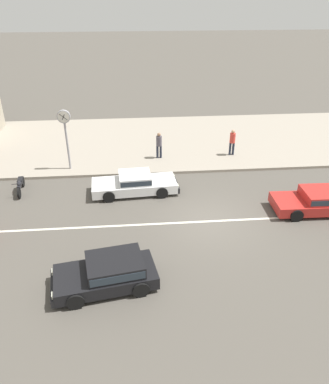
{
  "coord_description": "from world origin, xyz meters",
  "views": [
    {
      "loc": [
        -3.28,
        -14.06,
        9.48
      ],
      "look_at": [
        -1.92,
        1.5,
        0.8
      ],
      "focal_mm": 35.0,
      "sensor_mm": 36.0,
      "label": 1
    }
  ],
  "objects_px": {
    "motorcycle_0": "(20,185)",
    "pedestrian_far_end": "(159,143)",
    "sedan_red_1": "(318,201)",
    "street_clock": "(65,125)",
    "pedestrian_mid_kerb": "(232,140)",
    "hatchback_black_2": "(109,272)",
    "sedan_white_4": "(135,183)"
  },
  "relations": [
    {
      "from": "sedan_white_4",
      "to": "pedestrian_far_end",
      "type": "relative_size",
      "value": 2.8
    },
    {
      "from": "hatchback_black_2",
      "to": "pedestrian_mid_kerb",
      "type": "xyz_separation_m",
      "value": [
        7.12,
        10.86,
        0.51
      ]
    },
    {
      "from": "sedan_red_1",
      "to": "sedan_white_4",
      "type": "distance_m",
      "value": 8.99
    },
    {
      "from": "hatchback_black_2",
      "to": "pedestrian_mid_kerb",
      "type": "relative_size",
      "value": 2.39
    },
    {
      "from": "motorcycle_0",
      "to": "pedestrian_far_end",
      "type": "distance_m",
      "value": 8.24
    },
    {
      "from": "sedan_red_1",
      "to": "street_clock",
      "type": "height_order",
      "value": "street_clock"
    },
    {
      "from": "pedestrian_far_end",
      "to": "sedan_red_1",
      "type": "bearing_deg",
      "value": -42.84
    },
    {
      "from": "hatchback_black_2",
      "to": "street_clock",
      "type": "bearing_deg",
      "value": 105.2
    },
    {
      "from": "sedan_white_4",
      "to": "pedestrian_far_end",
      "type": "distance_m",
      "value": 4.32
    },
    {
      "from": "street_clock",
      "to": "pedestrian_mid_kerb",
      "type": "relative_size",
      "value": 2.12
    },
    {
      "from": "motorcycle_0",
      "to": "street_clock",
      "type": "height_order",
      "value": "street_clock"
    },
    {
      "from": "street_clock",
      "to": "pedestrian_mid_kerb",
      "type": "height_order",
      "value": "street_clock"
    },
    {
      "from": "pedestrian_mid_kerb",
      "to": "street_clock",
      "type": "bearing_deg",
      "value": -173.33
    },
    {
      "from": "street_clock",
      "to": "pedestrian_mid_kerb",
      "type": "distance_m",
      "value": 9.97
    },
    {
      "from": "sedan_red_1",
      "to": "pedestrian_far_end",
      "type": "height_order",
      "value": "pedestrian_far_end"
    },
    {
      "from": "hatchback_black_2",
      "to": "motorcycle_0",
      "type": "bearing_deg",
      "value": 123.5
    },
    {
      "from": "sedan_white_4",
      "to": "sedan_red_1",
      "type": "bearing_deg",
      "value": -16.54
    },
    {
      "from": "motorcycle_0",
      "to": "street_clock",
      "type": "distance_m",
      "value": 4.01
    },
    {
      "from": "hatchback_black_2",
      "to": "sedan_white_4",
      "type": "xyz_separation_m",
      "value": [
        1.04,
        6.79,
        -0.06
      ]
    },
    {
      "from": "hatchback_black_2",
      "to": "motorcycle_0",
      "type": "height_order",
      "value": "hatchback_black_2"
    },
    {
      "from": "hatchback_black_2",
      "to": "motorcycle_0",
      "type": "xyz_separation_m",
      "value": [
        -4.87,
        7.35,
        -0.17
      ]
    },
    {
      "from": "hatchback_black_2",
      "to": "pedestrian_far_end",
      "type": "distance_m",
      "value": 11.11
    },
    {
      "from": "hatchback_black_2",
      "to": "motorcycle_0",
      "type": "relative_size",
      "value": 2.11
    },
    {
      "from": "pedestrian_mid_kerb",
      "to": "pedestrian_far_end",
      "type": "xyz_separation_m",
      "value": [
        -4.53,
        -0.07,
        -0.01
      ]
    },
    {
      "from": "motorcycle_0",
      "to": "sedan_white_4",
      "type": "bearing_deg",
      "value": -5.4
    },
    {
      "from": "sedan_red_1",
      "to": "street_clock",
      "type": "relative_size",
      "value": 1.25
    },
    {
      "from": "sedan_red_1",
      "to": "pedestrian_far_end",
      "type": "bearing_deg",
      "value": 137.16
    },
    {
      "from": "motorcycle_0",
      "to": "pedestrian_mid_kerb",
      "type": "xyz_separation_m",
      "value": [
        11.99,
        3.51,
        0.68
      ]
    },
    {
      "from": "sedan_red_1",
      "to": "pedestrian_mid_kerb",
      "type": "bearing_deg",
      "value": 110.97
    },
    {
      "from": "motorcycle_0",
      "to": "hatchback_black_2",
      "type": "bearing_deg",
      "value": -56.5
    },
    {
      "from": "sedan_white_4",
      "to": "pedestrian_mid_kerb",
      "type": "height_order",
      "value": "pedestrian_mid_kerb"
    },
    {
      "from": "motorcycle_0",
      "to": "sedan_red_1",
      "type": "bearing_deg",
      "value": -12.11
    }
  ]
}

